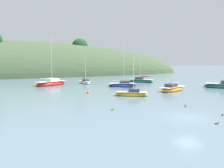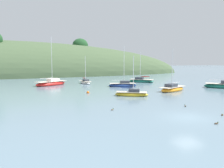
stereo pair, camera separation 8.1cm
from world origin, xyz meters
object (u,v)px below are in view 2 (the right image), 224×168
sailboat_red_portside (51,83)px  sailboat_navy_dinghy (224,86)px  sailboat_orange_cutter (132,94)px  duck_straggler (222,115)px  sailboat_white_near (123,85)px  duck_lone_right (185,106)px  mooring_buoy_inner (88,92)px  sailboat_blue_center (172,89)px  sailboat_teal_outer (141,81)px  duck_lead (216,123)px  duck_lone_left (112,110)px  sailboat_cream_ketch (85,82)px

sailboat_red_portside → sailboat_navy_dinghy: (30.78, -16.99, -0.01)m
sailboat_orange_cutter → duck_straggler: (2.88, -14.12, -0.27)m
sailboat_white_near → duck_lone_right: size_ratio=19.95×
duck_lone_right → mooring_buoy_inner: bearing=118.5°
sailboat_blue_center → duck_lone_right: size_ratio=17.85×
mooring_buoy_inner → sailboat_navy_dinghy: bearing=-5.8°
duck_straggler → sailboat_teal_outer: bearing=75.2°
sailboat_navy_dinghy → duck_straggler: sailboat_navy_dinghy is taller
sailboat_orange_cutter → mooring_buoy_inner: size_ratio=11.45×
duck_lead → sailboat_teal_outer: bearing=71.7°
sailboat_blue_center → mooring_buoy_inner: bearing=169.4°
duck_lead → duck_lone_right: 7.36m
sailboat_navy_dinghy → duck_lone_left: bearing=-158.6°
sailboat_cream_ketch → mooring_buoy_inner: 15.77m
sailboat_orange_cutter → sailboat_red_portside: size_ratio=0.58×
duck_lone_right → duck_straggler: 4.87m
duck_lead → duck_lone_right: bearing=70.9°
duck_lone_left → duck_lead: same height
sailboat_white_near → duck_lead: (-3.68, -28.08, -0.31)m
mooring_buoy_inner → duck_lone_right: 16.40m
sailboat_orange_cutter → sailboat_cream_ketch: (-2.05, 20.55, 0.00)m
sailboat_red_portside → duck_lone_right: (12.23, -28.73, -0.39)m
sailboat_teal_outer → sailboat_orange_cutter: 22.06m
sailboat_teal_outer → sailboat_navy_dinghy: sailboat_navy_dinghy is taller
sailboat_teal_outer → sailboat_cream_ketch: (-13.64, 1.78, -0.05)m
sailboat_white_near → duck_lead: 28.32m
sailboat_red_portside → duck_lone_left: size_ratio=26.35×
mooring_buoy_inner → sailboat_orange_cutter: bearing=-43.5°
sailboat_red_portside → duck_lead: size_ratio=25.16×
sailboat_teal_outer → sailboat_white_near: bearing=-138.9°
sailboat_orange_cutter → duck_straggler: 14.41m
sailboat_blue_center → sailboat_cream_ketch: bearing=121.5°
sailboat_cream_ketch → sailboat_blue_center: bearing=-58.5°
sailboat_blue_center → duck_lead: size_ratio=17.68×
sailboat_white_near → duck_lone_left: size_ratio=20.70×
sailboat_cream_ketch → sailboat_navy_dinghy: 29.26m
duck_lone_right → duck_straggler: size_ratio=1.06×
sailboat_red_portside → duck_lone_left: 27.85m
sailboat_red_portside → sailboat_cream_ketch: bearing=8.0°
duck_lone_left → sailboat_navy_dinghy: bearing=21.4°
sailboat_white_near → mooring_buoy_inner: size_ratio=15.60×
sailboat_white_near → sailboat_red_portside: (-13.50, 7.61, 0.08)m
sailboat_cream_ketch → mooring_buoy_inner: (-3.37, -15.40, -0.21)m
sailboat_white_near → duck_lone_right: 21.16m
sailboat_blue_center → duck_lone_right: bearing=-119.5°
sailboat_orange_cutter → sailboat_navy_dinghy: (20.95, 2.46, 0.10)m
sailboat_teal_outer → sailboat_white_near: (-7.92, -6.92, -0.02)m
sailboat_red_portside → sailboat_cream_ketch: sailboat_red_portside is taller
duck_lone_right → sailboat_white_near: bearing=86.6°
duck_lone_left → duck_lone_right: size_ratio=0.96×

